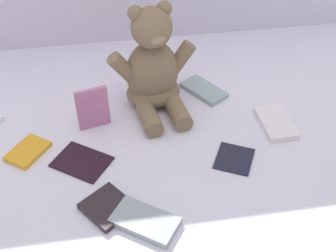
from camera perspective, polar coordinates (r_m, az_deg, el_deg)
name	(u,v)px	position (r m, az deg, el deg)	size (l,w,h in m)	color
ground_plane	(163,130)	(1.21, -0.62, -0.47)	(3.20, 3.20, 0.00)	silver
teddy_bear	(153,70)	(1.24, -1.84, 6.94)	(0.25, 0.23, 0.29)	#7A6047
book_case_1	(82,161)	(1.14, -10.63, -4.30)	(0.10, 0.13, 0.01)	black
book_case_2	(28,151)	(1.19, -16.94, -3.02)	(0.07, 0.10, 0.01)	orange
book_case_3	(204,90)	(1.34, 4.43, 4.45)	(0.07, 0.13, 0.01)	#8EA1A3
book_case_4	(276,123)	(1.25, 13.21, 0.38)	(0.08, 0.13, 0.02)	silver
book_case_5	(108,207)	(1.03, -7.49, -9.89)	(0.10, 0.09, 0.01)	black
book_case_6	(93,108)	(1.20, -9.29, 2.17)	(0.08, 0.01, 0.11)	#B76690
book_case_9	(145,221)	(1.00, -2.88, -11.68)	(0.08, 0.14, 0.02)	gray
book_case_11	(234,158)	(1.14, 8.20, -3.95)	(0.09, 0.09, 0.01)	#1D1C2D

